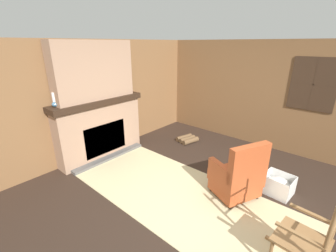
# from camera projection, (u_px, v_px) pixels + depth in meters

# --- Properties ---
(ground_plane) EXTENTS (14.00, 14.00, 0.00)m
(ground_plane) POSITION_uv_depth(u_px,v_px,m) (205.00, 209.00, 3.35)
(ground_plane) COLOR #2D2119
(wood_panel_wall_left) EXTENTS (0.06, 6.20, 2.40)m
(wood_panel_wall_left) POSITION_uv_depth(u_px,v_px,m) (92.00, 100.00, 4.67)
(wood_panel_wall_left) COLOR brown
(wood_panel_wall_left) RESTS_ON ground
(wood_panel_wall_back) EXTENTS (6.20, 0.09, 2.40)m
(wood_panel_wall_back) POSITION_uv_depth(u_px,v_px,m) (278.00, 97.00, 4.91)
(wood_panel_wall_back) COLOR brown
(wood_panel_wall_back) RESTS_ON ground
(fireplace_hearth) EXTENTS (0.56, 1.95, 1.26)m
(fireplace_hearth) POSITION_uv_depth(u_px,v_px,m) (101.00, 129.00, 4.73)
(fireplace_hearth) COLOR #9E7A60
(fireplace_hearth) RESTS_ON ground
(chimney_breast) EXTENTS (0.31, 1.62, 1.12)m
(chimney_breast) POSITION_uv_depth(u_px,v_px,m) (94.00, 71.00, 4.32)
(chimney_breast) COLOR #9E7A60
(chimney_breast) RESTS_ON fireplace_hearth
(area_rug) EXTENTS (4.04, 1.65, 0.01)m
(area_rug) POSITION_uv_depth(u_px,v_px,m) (178.00, 194.00, 3.66)
(area_rug) COLOR #C6B789
(area_rug) RESTS_ON ground
(armchair) EXTENTS (0.81, 0.85, 0.98)m
(armchair) POSITION_uv_depth(u_px,v_px,m) (238.00, 177.00, 3.49)
(armchair) COLOR #A84723
(armchair) RESTS_ON ground
(rocking_chair) EXTENTS (0.84, 0.50, 1.33)m
(rocking_chair) POSITION_uv_depth(u_px,v_px,m) (307.00, 242.00, 2.26)
(rocking_chair) COLOR olive
(rocking_chair) RESTS_ON ground
(firewood_stack) EXTENTS (0.47, 0.52, 0.12)m
(firewood_stack) POSITION_uv_depth(u_px,v_px,m) (187.00, 139.00, 5.61)
(firewood_stack) COLOR brown
(firewood_stack) RESTS_ON ground
(laundry_basket) EXTENTS (0.47, 0.42, 0.32)m
(laundry_basket) POSITION_uv_depth(u_px,v_px,m) (278.00, 184.00, 3.65)
(laundry_basket) COLOR white
(laundry_basket) RESTS_ON ground
(oil_lamp_vase) EXTENTS (0.12, 0.12, 0.26)m
(oil_lamp_vase) POSITION_uv_depth(u_px,v_px,m) (55.00, 102.00, 3.93)
(oil_lamp_vase) COLOR #47708E
(oil_lamp_vase) RESTS_ON fireplace_hearth
(storage_case) EXTENTS (0.16, 0.26, 0.16)m
(storage_case) POSITION_uv_depth(u_px,v_px,m) (125.00, 89.00, 5.04)
(storage_case) COLOR gray
(storage_case) RESTS_ON fireplace_hearth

